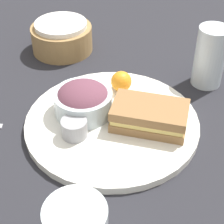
% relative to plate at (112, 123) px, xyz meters
% --- Properties ---
extents(ground_plane, '(4.00, 4.00, 0.00)m').
position_rel_plate_xyz_m(ground_plane, '(0.00, 0.00, -0.01)').
color(ground_plane, '#232328').
extents(plate, '(0.34, 0.34, 0.02)m').
position_rel_plate_xyz_m(plate, '(0.00, 0.00, 0.00)').
color(plate, white).
rests_on(plate, ground_plane).
extents(sandwich, '(0.16, 0.13, 0.05)m').
position_rel_plate_xyz_m(sandwich, '(0.07, -0.02, 0.03)').
color(sandwich, olive).
rests_on(sandwich, plate).
extents(salad_bowl, '(0.12, 0.12, 0.06)m').
position_rel_plate_xyz_m(salad_bowl, '(-0.05, 0.03, 0.04)').
color(salad_bowl, silver).
rests_on(salad_bowl, plate).
extents(dressing_cup, '(0.05, 0.05, 0.03)m').
position_rel_plate_xyz_m(dressing_cup, '(-0.07, -0.03, 0.03)').
color(dressing_cup, '#99999E').
rests_on(dressing_cup, plate).
extents(orange_wedge, '(0.04, 0.04, 0.04)m').
position_rel_plate_xyz_m(orange_wedge, '(0.03, 0.10, 0.03)').
color(orange_wedge, orange).
rests_on(orange_wedge, plate).
extents(drink_glass, '(0.07, 0.07, 0.14)m').
position_rel_plate_xyz_m(drink_glass, '(0.23, 0.12, 0.06)').
color(drink_glass, silver).
rests_on(drink_glass, ground_plane).
extents(bread_basket, '(0.15, 0.15, 0.08)m').
position_rel_plate_xyz_m(bread_basket, '(-0.09, 0.31, 0.03)').
color(bread_basket, '#997547').
rests_on(bread_basket, ground_plane).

